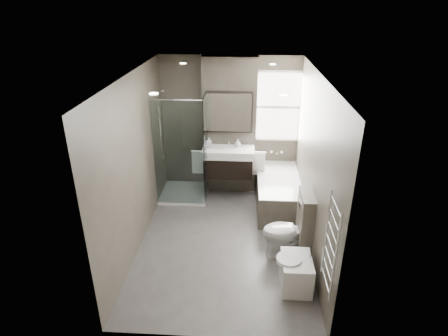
# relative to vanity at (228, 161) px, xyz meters

# --- Properties ---
(room) EXTENTS (2.70, 3.90, 2.70)m
(room) POSITION_rel_vanity_xyz_m (0.00, -1.43, 0.56)
(room) COLOR #4E4B48
(room) RESTS_ON ground
(vanity_pier) EXTENTS (1.00, 0.25, 2.60)m
(vanity_pier) POSITION_rel_vanity_xyz_m (0.00, 0.35, 0.56)
(vanity_pier) COLOR #4D463C
(vanity_pier) RESTS_ON ground
(vanity) EXTENTS (0.95, 0.47, 0.66)m
(vanity) POSITION_rel_vanity_xyz_m (0.00, 0.00, 0.00)
(vanity) COLOR black
(vanity) RESTS_ON vanity_pier
(mirror_cabinet) EXTENTS (0.86, 0.08, 0.76)m
(mirror_cabinet) POSITION_rel_vanity_xyz_m (0.00, 0.19, 0.89)
(mirror_cabinet) COLOR black
(mirror_cabinet) RESTS_ON vanity_pier
(towel_left) EXTENTS (0.24, 0.06, 0.44)m
(towel_left) POSITION_rel_vanity_xyz_m (-0.56, -0.02, -0.02)
(towel_left) COLOR silver
(towel_left) RESTS_ON vanity_pier
(towel_right) EXTENTS (0.24, 0.06, 0.44)m
(towel_right) POSITION_rel_vanity_xyz_m (0.56, -0.02, -0.02)
(towel_right) COLOR silver
(towel_right) RESTS_ON vanity_pier
(shower_enclosure) EXTENTS (0.90, 0.90, 2.00)m
(shower_enclosure) POSITION_rel_vanity_xyz_m (-0.75, -0.08, -0.25)
(shower_enclosure) COLOR white
(shower_enclosure) RESTS_ON ground
(bathtub) EXTENTS (0.75, 1.60, 0.57)m
(bathtub) POSITION_rel_vanity_xyz_m (0.92, -0.33, -0.43)
(bathtub) COLOR #4D463C
(bathtub) RESTS_ON ground
(window) EXTENTS (0.98, 0.06, 1.33)m
(window) POSITION_rel_vanity_xyz_m (0.90, 0.45, 0.93)
(window) COLOR white
(window) RESTS_ON room
(toilet) EXTENTS (0.80, 0.53, 0.77)m
(toilet) POSITION_rel_vanity_xyz_m (0.97, -1.72, -0.36)
(toilet) COLOR white
(toilet) RESTS_ON ground
(cistern_box) EXTENTS (0.19, 0.55, 1.00)m
(cistern_box) POSITION_rel_vanity_xyz_m (1.21, -1.68, -0.24)
(cistern_box) COLOR #4D463C
(cistern_box) RESTS_ON ground
(bidet) EXTENTS (0.47, 0.54, 0.56)m
(bidet) POSITION_rel_vanity_xyz_m (1.01, -2.42, -0.51)
(bidet) COLOR white
(bidet) RESTS_ON ground
(towel_radiator) EXTENTS (0.03, 0.49, 1.10)m
(towel_radiator) POSITION_rel_vanity_xyz_m (1.25, -3.03, 0.38)
(towel_radiator) COLOR silver
(towel_radiator) RESTS_ON room
(soap_bottle_a) EXTENTS (0.09, 0.09, 0.19)m
(soap_bottle_a) POSITION_rel_vanity_xyz_m (-0.36, 0.03, 0.35)
(soap_bottle_a) COLOR white
(soap_bottle_a) RESTS_ON vanity
(soap_bottle_b) EXTENTS (0.11, 0.11, 0.15)m
(soap_bottle_b) POSITION_rel_vanity_xyz_m (0.17, 0.10, 0.33)
(soap_bottle_b) COLOR white
(soap_bottle_b) RESTS_ON vanity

